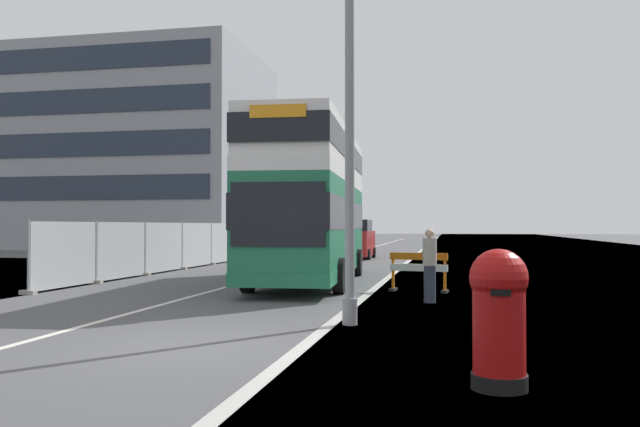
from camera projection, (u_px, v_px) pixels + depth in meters
ground at (221, 351)px, 9.94m from camera, size 140.00×280.00×0.10m
double_decker_bus at (311, 202)px, 21.39m from camera, size 3.36×11.40×5.01m
lamppost_foreground at (350, 132)px, 12.32m from camera, size 0.29×0.70×7.79m
red_pillar_postbox at (499, 312)px, 7.44m from camera, size 0.67×0.67×1.61m
roadworks_barrier at (419, 267)px, 18.36m from camera, size 1.69×0.75×1.11m
construction_site_fence at (197, 245)px, 29.27m from camera, size 0.44×24.00×2.05m
car_oncoming_near at (355, 240)px, 36.75m from camera, size 2.02×3.93×2.21m
car_receding_mid at (323, 239)px, 44.80m from camera, size 2.02×3.84×2.00m
bare_tree_far_verge_near at (202, 223)px, 49.43m from camera, size 3.19×2.37×4.55m
bare_tree_far_verge_mid at (195, 218)px, 50.93m from camera, size 2.53×2.05×4.88m
pedestrian_at_kerb at (430, 265)px, 15.77m from camera, size 0.34×0.34×1.80m
backdrop_office_block at (94, 154)px, 56.14m from camera, size 28.88×14.98×16.17m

